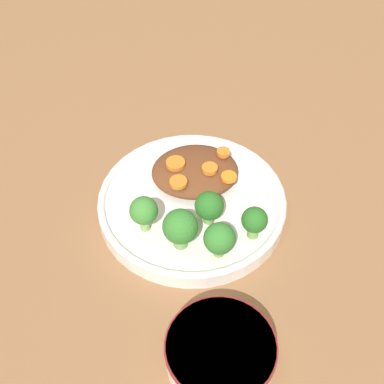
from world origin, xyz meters
name	(u,v)px	position (x,y,z in m)	size (l,w,h in m)	color
ground_plane	(192,209)	(0.00, 0.00, 0.00)	(4.00, 4.00, 0.00)	#8C603D
plate	(192,203)	(0.00, 0.00, 0.01)	(0.26, 0.26, 0.03)	white
dip_bowl	(225,353)	(0.00, -0.23, 0.02)	(0.12, 0.12, 0.04)	white
stew_mound	(195,171)	(0.01, 0.04, 0.04)	(0.12, 0.11, 0.03)	brown
broccoli_floret_0	(180,228)	(-0.02, -0.07, 0.06)	(0.05, 0.05, 0.06)	#759E51
broccoli_floret_1	(209,207)	(0.02, -0.04, 0.05)	(0.04, 0.04, 0.05)	#759E51
broccoli_floret_2	(220,239)	(0.02, -0.10, 0.05)	(0.04, 0.04, 0.05)	#759E51
broccoli_floret_3	(144,211)	(-0.07, -0.04, 0.06)	(0.04, 0.04, 0.05)	#7FA85B
broccoli_floret_4	(254,221)	(0.07, -0.07, 0.05)	(0.03, 0.03, 0.05)	#759E51
carrot_slice_0	(210,169)	(0.03, 0.02, 0.05)	(0.02, 0.02, 0.01)	orange
carrot_slice_1	(176,163)	(-0.02, 0.04, 0.05)	(0.03, 0.03, 0.01)	orange
carrot_slice_2	(229,177)	(0.05, 0.01, 0.05)	(0.02, 0.02, 0.01)	orange
carrot_slice_3	(178,182)	(-0.02, 0.01, 0.05)	(0.02, 0.02, 0.01)	orange
carrot_slice_4	(223,152)	(0.05, 0.05, 0.05)	(0.02, 0.02, 0.01)	orange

